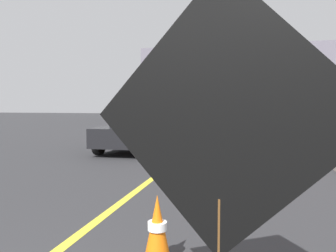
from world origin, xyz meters
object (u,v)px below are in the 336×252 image
(traffic_cone_mid_lane, at_px, (186,177))
(traffic_cone_far_lane, at_px, (195,156))
(arrow_board_trailer, at_px, (219,137))
(highway_guide_sign, at_px, (278,80))
(roadwork_sign, at_px, (221,124))
(traffic_cone_near_sign, at_px, (157,231))
(pickup_car, at_px, (139,130))
(box_truck, at_px, (261,101))

(traffic_cone_mid_lane, height_order, traffic_cone_far_lane, traffic_cone_far_lane)
(arrow_board_trailer, distance_m, traffic_cone_mid_lane, 5.53)
(traffic_cone_mid_lane, bearing_deg, highway_guide_sign, 81.07)
(roadwork_sign, bearing_deg, arrow_board_trailer, 94.91)
(traffic_cone_near_sign, xyz_separation_m, traffic_cone_mid_lane, (-0.23, 2.76, -0.06))
(traffic_cone_near_sign, distance_m, traffic_cone_far_lane, 5.13)
(pickup_car, relative_size, traffic_cone_mid_lane, 7.73)
(box_truck, bearing_deg, traffic_cone_mid_lane, -98.34)
(box_truck, relative_size, traffic_cone_far_lane, 11.87)
(arrow_board_trailer, xyz_separation_m, pickup_car, (-2.83, -0.13, 0.21))
(roadwork_sign, relative_size, box_truck, 0.33)
(traffic_cone_mid_lane, xyz_separation_m, traffic_cone_far_lane, (-0.23, 2.35, 0.00))
(pickup_car, distance_m, traffic_cone_far_lane, 3.96)
(arrow_board_trailer, bearing_deg, pickup_car, -177.42)
(roadwork_sign, bearing_deg, highway_guide_sign, 84.76)
(roadwork_sign, distance_m, traffic_cone_mid_lane, 4.21)
(arrow_board_trailer, height_order, traffic_cone_far_lane, arrow_board_trailer)
(arrow_board_trailer, bearing_deg, roadwork_sign, -85.09)
(traffic_cone_near_sign, bearing_deg, roadwork_sign, -59.23)
(traffic_cone_near_sign, bearing_deg, traffic_cone_mid_lane, 94.73)
(highway_guide_sign, height_order, traffic_cone_mid_lane, highway_guide_sign)
(pickup_car, distance_m, traffic_cone_mid_lane, 6.06)
(arrow_board_trailer, distance_m, pickup_car, 2.84)
(roadwork_sign, height_order, traffic_cone_near_sign, roadwork_sign)
(traffic_cone_far_lane, bearing_deg, box_truck, 78.09)
(pickup_car, bearing_deg, arrow_board_trailer, 2.58)
(highway_guide_sign, bearing_deg, box_truck, -99.69)
(arrow_board_trailer, xyz_separation_m, traffic_cone_mid_lane, (-0.11, -5.53, -0.19))
(box_truck, xyz_separation_m, traffic_cone_near_sign, (-1.42, -14.00, -1.44))
(box_truck, height_order, traffic_cone_far_lane, box_truck)
(box_truck, bearing_deg, roadwork_sign, -92.71)
(roadwork_sign, bearing_deg, traffic_cone_mid_lane, 103.27)
(highway_guide_sign, bearing_deg, pickup_car, -112.08)
(roadwork_sign, bearing_deg, traffic_cone_far_lane, 100.41)
(arrow_board_trailer, bearing_deg, highway_guide_sign, 78.14)
(traffic_cone_far_lane, bearing_deg, traffic_cone_mid_lane, -84.49)
(traffic_cone_far_lane, bearing_deg, traffic_cone_near_sign, -84.91)
(roadwork_sign, relative_size, traffic_cone_near_sign, 3.30)
(roadwork_sign, relative_size, traffic_cone_mid_lane, 3.97)
(roadwork_sign, distance_m, traffic_cone_far_lane, 6.50)
(box_truck, xyz_separation_m, traffic_cone_far_lane, (-1.88, -8.89, -1.50))
(box_truck, relative_size, highway_guide_sign, 1.41)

